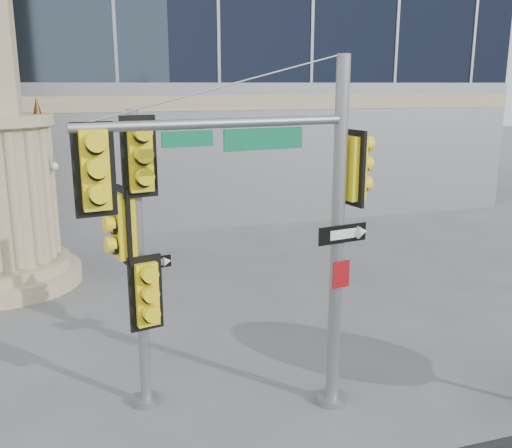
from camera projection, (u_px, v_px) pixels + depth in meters
name	position (u px, v px, depth m)	size (l,w,h in m)	color
ground	(300.00, 406.00, 10.83)	(120.00, 120.00, 0.00)	#545456
main_signal_pole	(281.00, 205.00, 9.51)	(4.97, 1.23, 6.44)	slate
secondary_signal_pole	(138.00, 242.00, 10.00)	(1.02, 0.73, 5.53)	slate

